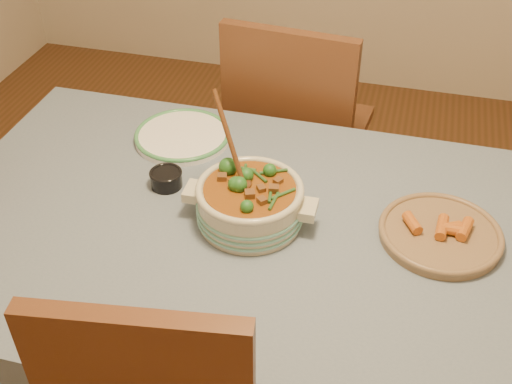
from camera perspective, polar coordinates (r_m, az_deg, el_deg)
dining_table at (r=1.74m, az=-1.10°, el=-5.21°), size 1.68×1.08×0.76m
stew_casserole at (r=1.65m, az=-0.57°, el=-0.71°), size 0.35×0.28×0.33m
white_plate at (r=2.01m, az=-6.55°, el=5.00°), size 0.33×0.33×0.03m
condiment_bowl at (r=1.81m, az=-8.00°, el=1.26°), size 0.12×0.12×0.05m
fried_plate at (r=1.70m, az=16.09°, el=-3.43°), size 0.32×0.32×0.05m
chair_far at (r=2.41m, az=3.53°, el=5.76°), size 0.51×0.51×1.01m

